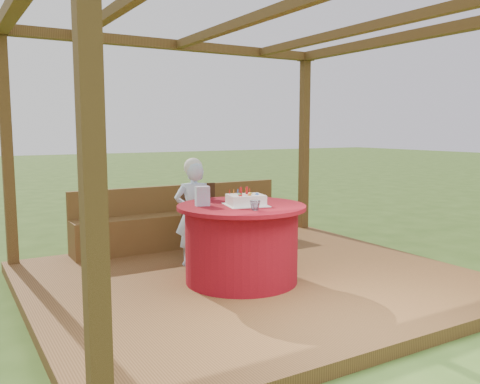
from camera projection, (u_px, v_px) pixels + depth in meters
name	position (u px, v px, depth m)	size (l,w,h in m)	color
ground	(252.00, 287.00, 5.44)	(60.00, 60.00, 0.00)	#33521B
deck	(252.00, 282.00, 5.43)	(4.50, 4.00, 0.12)	brown
pergola	(253.00, 57.00, 5.14)	(4.50, 4.00, 2.72)	brown
bench	(185.00, 225.00, 6.86)	(3.00, 0.42, 0.80)	brown
table	(241.00, 243.00, 5.20)	(1.31, 1.31, 0.80)	maroon
chair	(202.00, 216.00, 6.26)	(0.47, 0.47, 0.89)	#372011
elderly_woman	(194.00, 211.00, 5.80)	(0.50, 0.41, 1.24)	#ABD2FF
birthday_cake	(246.00, 200.00, 5.13)	(0.48, 0.48, 0.18)	white
gift_bag	(202.00, 196.00, 5.08)	(0.14, 0.09, 0.20)	#E996C6
drinking_glass	(255.00, 205.00, 4.81)	(0.10, 0.10, 0.09)	white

